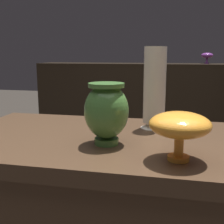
{
  "coord_description": "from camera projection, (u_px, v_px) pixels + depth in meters",
  "views": [
    {
      "loc": [
        0.19,
        -0.99,
        1.09
      ],
      "look_at": [
        -0.01,
        -0.04,
        0.9
      ],
      "focal_mm": 46.62,
      "sensor_mm": 36.0,
      "label": 1
    }
  ],
  "objects": [
    {
      "name": "vase_centerpiece",
      "position": [
        106.0,
        111.0,
        0.94
      ],
      "size": [
        0.15,
        0.15,
        0.2
      ],
      "color": "#477A38",
      "rests_on": "display_plinth"
    },
    {
      "name": "shelf_vase_center",
      "position": [
        157.0,
        57.0,
        3.05
      ],
      "size": [
        0.09,
        0.09,
        0.14
      ],
      "color": "#2D429E",
      "rests_on": "back_display_shelf"
    },
    {
      "name": "shelf_vase_right",
      "position": [
        207.0,
        56.0,
        3.06
      ],
      "size": [
        0.13,
        0.13,
        0.11
      ],
      "color": "#7A388E",
      "rests_on": "back_display_shelf"
    },
    {
      "name": "vase_tall_behind",
      "position": [
        154.0,
        89.0,
        1.15
      ],
      "size": [
        0.1,
        0.1,
        0.32
      ],
      "color": "silver",
      "rests_on": "display_plinth"
    },
    {
      "name": "vase_left_accent",
      "position": [
        180.0,
        126.0,
        0.8
      ],
      "size": [
        0.17,
        0.17,
        0.14
      ],
      "color": "orange",
      "rests_on": "display_plinth"
    },
    {
      "name": "back_display_shelf",
      "position": [
        155.0,
        109.0,
        3.21
      ],
      "size": [
        2.6,
        0.4,
        0.99
      ],
      "color": "black",
      "rests_on": "ground_plane"
    }
  ]
}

